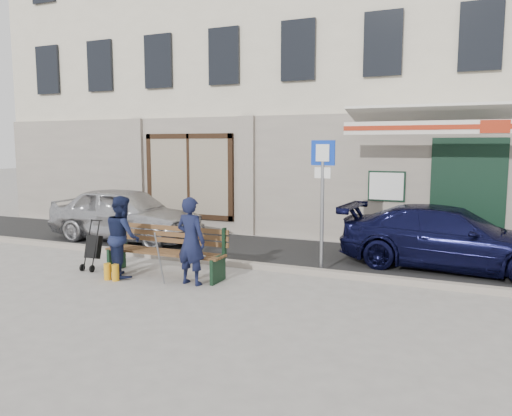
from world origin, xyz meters
The scene contains 11 objects.
ground centered at (0.00, 0.00, 0.00)m, with size 80.00×80.00×0.00m, color #9E9991.
asphalt_lane centered at (0.00, 3.10, 0.01)m, with size 60.00×3.20×0.01m, color #282828.
curb centered at (0.00, 1.50, 0.06)m, with size 60.00×0.18×0.12m, color #9E9384.
building centered at (0.01, 8.45, 4.97)m, with size 20.00×8.27×10.00m.
car_silver centered at (-3.88, 2.87, 0.69)m, with size 1.63×4.06×1.38m, color #B6B7BB.
car_navy centered at (3.84, 3.05, 0.62)m, with size 1.73×4.25×1.23m, color black.
parking_sign centered at (1.60, 1.76, 1.68)m, with size 0.47×0.09×2.52m.
bench centered at (-1.06, 0.35, 0.46)m, with size 2.40×1.17×0.98m.
man centered at (-0.26, 0.04, 0.77)m, with size 0.56×0.37×1.55m, color #131734.
woman centered at (-1.71, 0.01, 0.76)m, with size 0.73×0.57×1.51m, color #151C3C.
stroller centered at (-2.56, 0.17, 0.43)m, with size 0.30×0.41×0.97m.
Camera 1 is at (4.20, -7.34, 2.44)m, focal length 35.00 mm.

